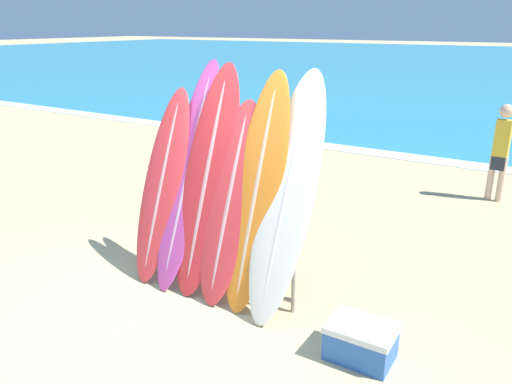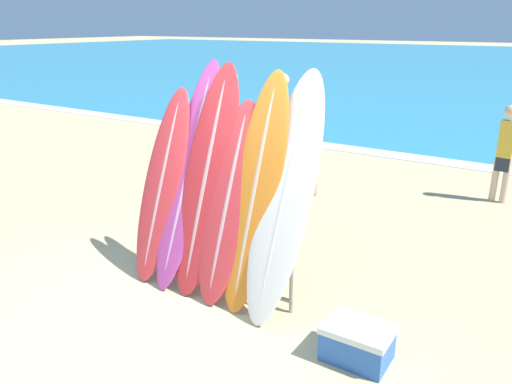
# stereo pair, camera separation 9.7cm
# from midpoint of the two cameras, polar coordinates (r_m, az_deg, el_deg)

# --- Properties ---
(ground_plane) EXTENTS (160.00, 160.00, 0.00)m
(ground_plane) POSITION_cam_midpoint_polar(r_m,az_deg,el_deg) (5.20, -10.01, -13.37)
(ground_plane) COLOR tan
(surfboard_rack) EXTENTS (1.89, 0.04, 0.85)m
(surfboard_rack) POSITION_cam_midpoint_polar(r_m,az_deg,el_deg) (5.35, -4.12, -6.49)
(surfboard_rack) COLOR gray
(surfboard_rack) RESTS_ON ground_plane
(surfboard_slot_0) EXTENTS (0.52, 0.89, 2.08)m
(surfboard_slot_0) POSITION_cam_midpoint_polar(r_m,az_deg,el_deg) (5.63, -10.14, 0.86)
(surfboard_slot_0) COLOR red
(surfboard_slot_0) RESTS_ON ground_plane
(surfboard_slot_1) EXTENTS (0.49, 1.10, 2.38)m
(surfboard_slot_1) POSITION_cam_midpoint_polar(r_m,az_deg,el_deg) (5.45, -7.26, 2.08)
(surfboard_slot_1) COLOR #B23D8E
(surfboard_slot_1) RESTS_ON ground_plane
(surfboard_slot_2) EXTENTS (0.59, 0.96, 2.37)m
(surfboard_slot_2) POSITION_cam_midpoint_polar(r_m,az_deg,el_deg) (5.26, -5.14, 1.46)
(surfboard_slot_2) COLOR red
(surfboard_slot_2) RESTS_ON ground_plane
(surfboard_slot_3) EXTENTS (0.55, 0.86, 2.02)m
(surfboard_slot_3) POSITION_cam_midpoint_polar(r_m,az_deg,el_deg) (5.08, -2.58, -1.18)
(surfboard_slot_3) COLOR red
(surfboard_slot_3) RESTS_ON ground_plane
(surfboard_slot_4) EXTENTS (0.54, 0.91, 2.32)m
(surfboard_slot_4) POSITION_cam_midpoint_polar(r_m,az_deg,el_deg) (4.92, 0.52, 0.03)
(surfboard_slot_4) COLOR orange
(surfboard_slot_4) RESTS_ON ground_plane
(surfboard_slot_5) EXTENTS (0.58, 1.12, 2.34)m
(surfboard_slot_5) POSITION_cam_midpoint_polar(r_m,az_deg,el_deg) (4.79, 3.94, -0.43)
(surfboard_slot_5) COLOR silver
(surfboard_slot_5) RESTS_ON ground_plane
(person_near_water) EXTENTS (0.27, 0.31, 1.82)m
(person_near_water) POSITION_cam_midpoint_polar(r_m,az_deg,el_deg) (9.95, 3.33, 8.63)
(person_near_water) COLOR beige
(person_near_water) RESTS_ON ground_plane
(person_mid_beach) EXTENTS (0.26, 0.21, 1.56)m
(person_mid_beach) POSITION_cam_midpoint_polar(r_m,az_deg,el_deg) (8.77, 26.87, 4.28)
(person_mid_beach) COLOR beige
(person_mid_beach) RESTS_ON ground_plane
(person_far_left) EXTENTS (0.26, 0.20, 1.53)m
(person_far_left) POSITION_cam_midpoint_polar(r_m,az_deg,el_deg) (8.21, 6.65, 5.20)
(person_far_left) COLOR #A87A5B
(person_far_left) RESTS_ON ground_plane
(person_far_right) EXTENTS (0.27, 0.25, 1.59)m
(person_far_right) POSITION_cam_midpoint_polar(r_m,az_deg,el_deg) (7.63, -3.77, 4.50)
(person_far_right) COLOR #846047
(person_far_right) RESTS_ON ground_plane
(cooler_box) EXTENTS (0.57, 0.41, 0.32)m
(cooler_box) POSITION_cam_midpoint_polar(r_m,az_deg,el_deg) (4.53, 12.12, -16.46)
(cooler_box) COLOR #2D60B7
(cooler_box) RESTS_ON ground_plane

